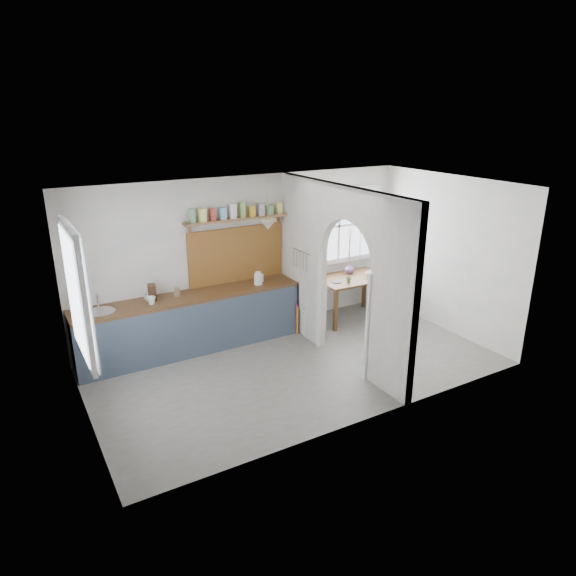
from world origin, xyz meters
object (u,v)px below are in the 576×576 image
chair_right (388,284)px  vase (349,268)px  dining_table (351,298)px  chair_left (309,305)px  kettle (258,278)px

chair_right → vase: size_ratio=5.21×
dining_table → chair_left: chair_left is taller
chair_right → vase: 0.91m
dining_table → vase: vase is taller
dining_table → kettle: (-1.77, 0.15, 0.62)m
kettle → chair_right: bearing=-14.3°
chair_left → chair_right: size_ratio=0.99×
chair_left → dining_table: bearing=96.9°
chair_left → chair_right: chair_right is taller
vase → kettle: bearing=-178.2°
chair_right → chair_left: bearing=117.2°
dining_table → chair_right: (0.91, 0.05, 0.08)m
dining_table → kettle: size_ratio=5.87×
dining_table → chair_left: size_ratio=1.33×
dining_table → chair_left: (-0.93, -0.09, 0.08)m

